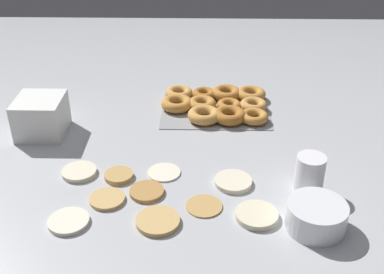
# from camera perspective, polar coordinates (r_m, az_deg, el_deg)

# --- Properties ---
(ground_plane) EXTENTS (3.00, 3.00, 0.00)m
(ground_plane) POSITION_cam_1_polar(r_m,az_deg,el_deg) (1.38, -3.32, -4.29)
(ground_plane) COLOR #B2B5BA
(pancake_0) EXTENTS (0.11, 0.11, 0.02)m
(pancake_0) POSITION_cam_1_polar(r_m,az_deg,el_deg) (1.23, 7.67, -9.16)
(pancake_0) COLOR beige
(pancake_0) RESTS_ON ground_plane
(pancake_1) EXTENTS (0.09, 0.09, 0.01)m
(pancake_1) POSITION_cam_1_polar(r_m,az_deg,el_deg) (1.30, -5.39, -6.45)
(pancake_1) COLOR #B27F42
(pancake_1) RESTS_ON ground_plane
(pancake_2) EXTENTS (0.08, 0.08, 0.01)m
(pancake_2) POSITION_cam_1_polar(r_m,az_deg,el_deg) (1.37, -8.67, -4.54)
(pancake_2) COLOR tan
(pancake_2) RESTS_ON ground_plane
(pancake_3) EXTENTS (0.10, 0.10, 0.01)m
(pancake_3) POSITION_cam_1_polar(r_m,az_deg,el_deg) (1.41, -13.22, -4.04)
(pancake_3) COLOR beige
(pancake_3) RESTS_ON ground_plane
(pancake_4) EXTENTS (0.11, 0.11, 0.01)m
(pancake_4) POSITION_cam_1_polar(r_m,az_deg,el_deg) (1.21, -3.92, -9.90)
(pancake_4) COLOR tan
(pancake_4) RESTS_ON ground_plane
(pancake_5) EXTENTS (0.10, 0.10, 0.01)m
(pancake_5) POSITION_cam_1_polar(r_m,az_deg,el_deg) (1.24, -14.41, -9.65)
(pancake_5) COLOR silver
(pancake_5) RESTS_ON ground_plane
(pancake_6) EXTENTS (0.10, 0.10, 0.01)m
(pancake_6) POSITION_cam_1_polar(r_m,az_deg,el_deg) (1.34, 4.90, -5.28)
(pancake_6) COLOR beige
(pancake_6) RESTS_ON ground_plane
(pancake_7) EXTENTS (0.09, 0.09, 0.01)m
(pancake_7) POSITION_cam_1_polar(r_m,az_deg,el_deg) (1.29, -10.02, -7.25)
(pancake_7) COLOR tan
(pancake_7) RESTS_ON ground_plane
(pancake_8) EXTENTS (0.09, 0.09, 0.01)m
(pancake_8) POSITION_cam_1_polar(r_m,az_deg,el_deg) (1.25, 1.44, -8.11)
(pancake_8) COLOR tan
(pancake_8) RESTS_ON ground_plane
(pancake_9) EXTENTS (0.09, 0.09, 0.01)m
(pancake_9) POSITION_cam_1_polar(r_m,az_deg,el_deg) (1.38, -3.24, -4.08)
(pancake_9) COLOR silver
(pancake_9) RESTS_ON ground_plane
(donut_tray) EXTENTS (0.38, 0.30, 0.04)m
(donut_tray) POSITION_cam_1_polar(r_m,az_deg,el_deg) (1.71, 3.02, 3.89)
(donut_tray) COLOR #93969B
(donut_tray) RESTS_ON ground_plane
(batter_bowl) EXTENTS (0.15, 0.15, 0.07)m
(batter_bowl) POSITION_cam_1_polar(r_m,az_deg,el_deg) (1.21, 14.50, -9.08)
(batter_bowl) COLOR white
(batter_bowl) RESTS_ON ground_plane
(container_stack) EXTENTS (0.15, 0.16, 0.12)m
(container_stack) POSITION_cam_1_polar(r_m,az_deg,el_deg) (1.62, -17.44, 2.38)
(container_stack) COLOR white
(container_stack) RESTS_ON ground_plane
(paper_cup) EXTENTS (0.08, 0.08, 0.11)m
(paper_cup) POSITION_cam_1_polar(r_m,az_deg,el_deg) (1.32, 13.76, -4.29)
(paper_cup) COLOR white
(paper_cup) RESTS_ON ground_plane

